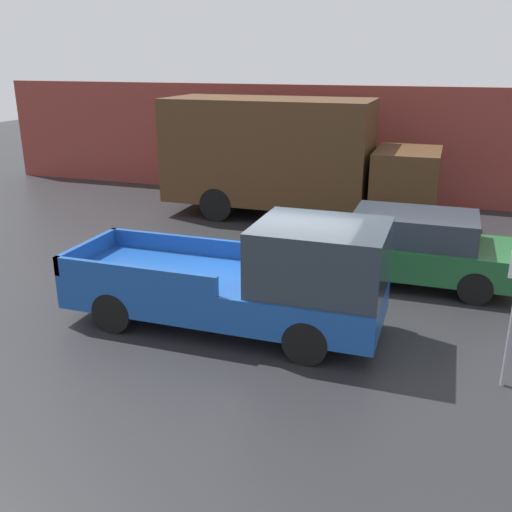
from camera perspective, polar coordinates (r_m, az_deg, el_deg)
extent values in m
plane|color=#232326|center=(11.01, 2.79, -5.61)|extent=(60.00, 60.00, 0.00)
cube|color=brown|center=(19.68, 10.89, 10.89)|extent=(28.00, 0.15, 3.77)
cube|color=#194799|center=(10.26, -3.30, -3.59)|extent=(5.65, 1.94, 0.63)
cube|color=#28333D|center=(9.46, 6.48, -0.07)|extent=(2.15, 1.83, 1.10)
cube|color=#194799|center=(11.37, -7.56, 1.21)|extent=(3.11, 0.10, 0.35)
cube|color=#194799|center=(9.85, -12.25, -1.94)|extent=(3.11, 0.10, 0.35)
cube|color=#194799|center=(11.37, -16.43, 0.56)|extent=(0.10, 1.94, 0.35)
cylinder|color=black|center=(10.66, 7.26, -4.44)|extent=(0.74, 0.26, 0.74)
cylinder|color=black|center=(9.15, 5.02, -8.52)|extent=(0.74, 0.26, 0.74)
cylinder|color=black|center=(11.78, -9.64, -2.21)|extent=(0.74, 0.26, 0.74)
cylinder|color=black|center=(10.44, -14.04, -5.41)|extent=(0.74, 0.26, 0.74)
cube|color=#1E592D|center=(12.71, 14.72, 0.19)|extent=(4.61, 1.86, 0.65)
cube|color=#28333D|center=(12.52, 15.59, 2.83)|extent=(2.53, 1.64, 0.60)
cylinder|color=black|center=(13.59, 20.91, -0.46)|extent=(0.68, 0.22, 0.68)
cylinder|color=black|center=(12.02, 21.05, -2.99)|extent=(0.68, 0.22, 0.68)
cylinder|color=black|center=(13.73, 8.99, 0.81)|extent=(0.68, 0.22, 0.68)
cylinder|color=black|center=(12.19, 7.59, -1.53)|extent=(0.68, 0.22, 0.68)
cube|color=#472D19|center=(16.79, 14.77, 7.31)|extent=(1.76, 2.47, 1.74)
cube|color=#472D19|center=(17.43, 1.27, 10.52)|extent=(6.08, 2.60, 3.03)
cylinder|color=black|center=(18.12, 13.84, 5.50)|extent=(0.99, 0.30, 0.99)
cylinder|color=black|center=(15.87, 13.01, 3.65)|extent=(0.99, 0.30, 0.99)
cylinder|color=black|center=(19.18, -1.27, 6.79)|extent=(0.99, 0.30, 0.99)
cylinder|color=black|center=(17.07, -3.95, 5.18)|extent=(0.99, 0.30, 0.99)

